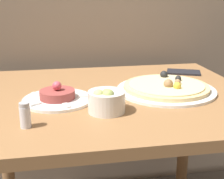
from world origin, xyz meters
TOP-DOWN VIEW (x-y plane):
  - dining_table at (0.00, 0.42)m, footprint 1.05×0.84m
  - pizza_plate at (0.21, 0.41)m, footprint 0.37×0.37m
  - tartare_plate at (-0.20, 0.37)m, footprint 0.24×0.24m
  - small_bowl at (-0.05, 0.24)m, footprint 0.12×0.12m
  - napkin at (0.38, 0.66)m, footprint 0.17×0.14m
  - salt_shaker at (-0.28, 0.17)m, footprint 0.03×0.03m

SIDE VIEW (x-z plane):
  - dining_table at x=0.00m, z-range 0.26..0.99m
  - napkin at x=0.38m, z-range 0.73..0.74m
  - pizza_plate at x=0.21m, z-range 0.72..0.77m
  - tartare_plate at x=-0.20m, z-range 0.71..0.78m
  - salt_shaker at x=-0.28m, z-range 0.73..0.80m
  - small_bowl at x=-0.05m, z-range 0.73..0.81m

